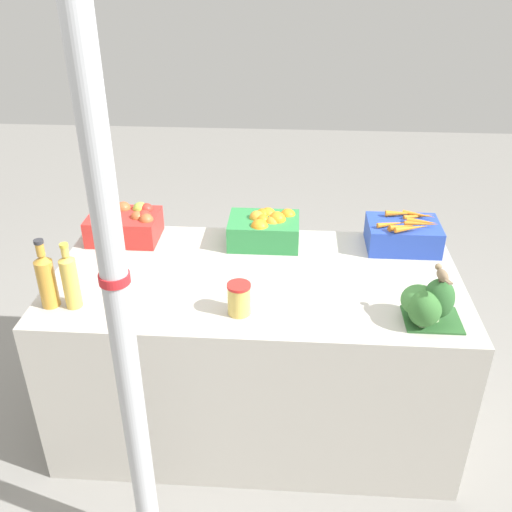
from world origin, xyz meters
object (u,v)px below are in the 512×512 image
carrot_crate (403,234)px  juice_bottle_golden (70,280)px  support_pole (119,310)px  pickle_jar (239,299)px  apple_crate (126,224)px  juice_bottle_amber (46,279)px  orange_crate (265,228)px  broccoli_pile (427,305)px  sparrow_bird (442,274)px

carrot_crate → juice_bottle_golden: size_ratio=1.18×
support_pole → pickle_jar: support_pole is taller
apple_crate → juice_bottle_golden: (-0.06, -0.61, 0.05)m
juice_bottle_amber → juice_bottle_golden: juice_bottle_amber is taller
orange_crate → juice_bottle_golden: (-0.75, -0.61, 0.05)m
apple_crate → juice_bottle_golden: bearing=-95.3°
carrot_crate → broccoli_pile: broccoli_pile is taller
juice_bottle_golden → sparrow_bird: size_ratio=2.12×
orange_crate → carrot_crate: (0.67, -0.00, -0.01)m
broccoli_pile → juice_bottle_amber: size_ratio=0.80×
orange_crate → pickle_jar: orange_crate is taller
support_pole → pickle_jar: (0.32, 0.47, -0.26)m
pickle_jar → support_pole: bearing=-123.9°
apple_crate → support_pole: bearing=-74.6°
juice_bottle_amber → juice_bottle_golden: bearing=0.0°
carrot_crate → juice_bottle_amber: bearing=-158.3°
apple_crate → broccoli_pile: bearing=-25.2°
apple_crate → carrot_crate: (1.36, -0.01, -0.01)m
broccoli_pile → juice_bottle_golden: 1.40m
sparrow_bird → broccoli_pile: bearing=88.3°
juice_bottle_golden → broccoli_pile: bearing=-1.0°
orange_crate → broccoli_pile: bearing=-43.9°
support_pole → orange_crate: size_ratio=6.82×
support_pole → orange_crate: bearing=70.2°
juice_bottle_amber → support_pole: bearing=-46.5°
apple_crate → carrot_crate: 1.36m
broccoli_pile → juice_bottle_amber: 1.50m
juice_bottle_golden → sparrow_bird: bearing=-0.8°
carrot_crate → juice_bottle_amber: juice_bottle_amber is taller
pickle_jar → sparrow_bird: size_ratio=0.99×
orange_crate → sparrow_bird: size_ratio=2.51×
support_pole → pickle_jar: size_ratio=17.25×
broccoli_pile → juice_bottle_amber: (-1.50, 0.03, 0.04)m
orange_crate → carrot_crate: bearing=-0.3°
apple_crate → juice_bottle_amber: 0.63m
juice_bottle_amber → pickle_jar: (0.77, -0.00, -0.06)m
carrot_crate → broccoli_pile: size_ratio=1.41×
orange_crate → juice_bottle_golden: 0.96m
support_pole → juice_bottle_amber: bearing=133.5°
broccoli_pile → juice_bottle_golden: bearing=179.0°
support_pole → broccoli_pile: size_ratio=9.61×
broccoli_pile → apple_crate: bearing=154.8°
carrot_crate → sparrow_bird: 0.64m
orange_crate → juice_bottle_amber: juice_bottle_amber is taller
broccoli_pile → juice_bottle_amber: bearing=179.0°
support_pole → juice_bottle_golden: bearing=126.7°
broccoli_pile → sparrow_bird: (0.04, 0.01, 0.13)m
support_pole → apple_crate: (-0.30, 1.09, -0.25)m
juice_bottle_amber → juice_bottle_golden: size_ratio=1.04×
orange_crate → juice_bottle_golden: bearing=-140.9°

